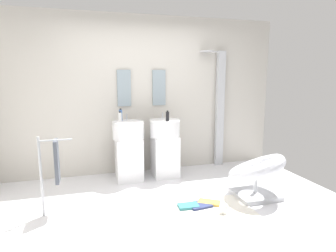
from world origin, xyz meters
name	(u,v)px	position (x,y,z in m)	size (l,w,h in m)	color
ground_plane	(169,212)	(0.00, 0.00, -0.02)	(4.80, 3.60, 0.04)	silver
rear_partition	(141,95)	(0.00, 1.65, 1.30)	(4.80, 0.10, 2.60)	beige
pedestal_sink_left	(129,148)	(-0.29, 1.22, 0.50)	(0.48, 0.48, 1.03)	white
pedestal_sink_right	(165,146)	(0.29, 1.22, 0.50)	(0.48, 0.48, 1.03)	white
vanity_mirror_left	(124,88)	(-0.29, 1.58, 1.42)	(0.22, 0.03, 0.59)	#8C9EA8
vanity_mirror_right	(159,88)	(0.29, 1.58, 1.42)	(0.22, 0.03, 0.59)	#8C9EA8
shower_column	(219,106)	(1.39, 1.53, 1.08)	(0.49, 0.24, 2.05)	#B7BABF
lounge_chair	(256,172)	(1.24, 0.07, 0.35)	(1.10, 1.10, 0.65)	#B7BABF
towel_rack	(54,163)	(-1.29, 0.29, 0.63)	(0.37, 0.22, 0.95)	#B7BABF
area_rug	(210,210)	(0.49, -0.13, 0.01)	(1.01, 0.65, 0.01)	white
magazine_teal	(188,206)	(0.25, 0.00, 0.03)	(0.25, 0.16, 0.03)	teal
magazine_navy	(200,205)	(0.40, -0.01, 0.02)	(0.27, 0.21, 0.03)	navy
magazine_ochre	(209,202)	(0.54, 0.03, 0.02)	(0.28, 0.15, 0.03)	gold
coffee_mug	(224,209)	(0.61, -0.26, 0.06)	(0.08, 0.08, 0.10)	white
soap_bottle_white	(120,117)	(-0.40, 1.31, 1.00)	(0.05, 0.05, 0.15)	white
soap_bottle_black	(167,116)	(0.30, 1.09, 1.01)	(0.05, 0.05, 0.16)	black
soap_bottle_blue	(121,115)	(-0.39, 1.32, 1.02)	(0.05, 0.05, 0.19)	#4C72B7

